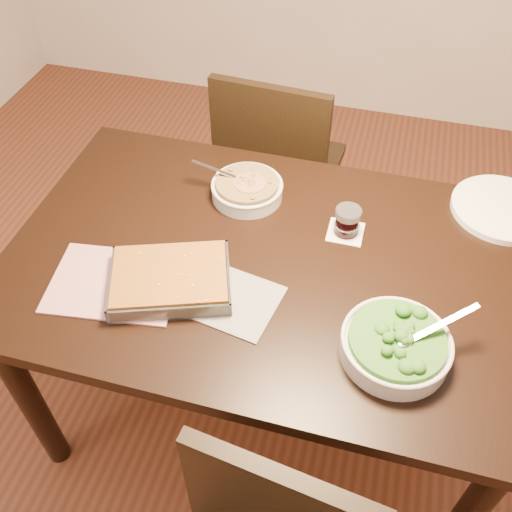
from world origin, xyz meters
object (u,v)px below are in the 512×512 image
baking_dish (170,280)px  stew_bowl (247,188)px  table (268,283)px  dinner_plate (502,209)px  wine_tumbler (347,221)px  broccoli_bowl (396,345)px  chair_far (277,165)px

baking_dish → stew_bowl: bearing=57.1°
stew_bowl → baking_dish: stew_bowl is taller
table → dinner_plate: dinner_plate is taller
table → wine_tumbler: wine_tumbler is taller
wine_tumbler → table: bearing=-139.1°
dinner_plate → broccoli_bowl: bearing=-113.7°
dinner_plate → chair_far: 0.86m
broccoli_bowl → baking_dish: size_ratio=0.73×
wine_tumbler → chair_far: bearing=120.1°
baking_dish → chair_far: (0.07, 0.87, -0.27)m
wine_tumbler → dinner_plate: bearing=25.9°
table → chair_far: size_ratio=1.56×
stew_bowl → chair_far: (-0.02, 0.48, -0.28)m
broccoli_bowl → wine_tumbler: size_ratio=3.22×
stew_bowl → chair_far: 0.56m
table → broccoli_bowl: bearing=-31.1°
table → wine_tumbler: size_ratio=17.39×
table → dinner_plate: size_ratio=4.88×
stew_bowl → table: bearing=-61.8°
broccoli_bowl → chair_far: bearing=118.1°
wine_tumbler → dinner_plate: (0.42, 0.20, -0.03)m
baking_dish → dinner_plate: baking_dish is taller
table → stew_bowl: stew_bowl is taller
wine_tumbler → dinner_plate: wine_tumbler is taller
stew_bowl → chair_far: chair_far is taller
stew_bowl → wine_tumbler: bearing=-14.0°
broccoli_bowl → wine_tumbler: broccoli_bowl is taller
table → wine_tumbler: (0.18, 0.16, 0.14)m
chair_far → dinner_plate: bearing=158.5°
baking_dish → wine_tumbler: wine_tumbler is taller
table → dinner_plate: (0.60, 0.36, 0.11)m
stew_bowl → wine_tumbler: (0.31, -0.08, 0.01)m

